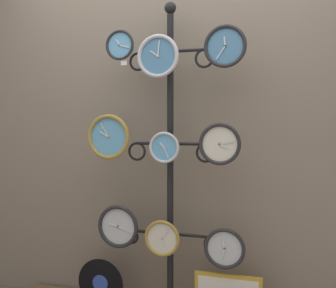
# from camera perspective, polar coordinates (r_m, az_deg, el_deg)

# --- Properties ---
(shop_wall) EXTENTS (4.40, 0.04, 2.80)m
(shop_wall) POSITION_cam_1_polar(r_m,az_deg,el_deg) (2.68, 1.32, 5.38)
(shop_wall) COLOR gray
(shop_wall) RESTS_ON ground_plane
(display_stand) EXTENTS (0.64, 0.38, 2.06)m
(display_stand) POSITION_cam_1_polar(r_m,az_deg,el_deg) (2.58, 0.33, -8.92)
(display_stand) COLOR black
(display_stand) RESTS_ON ground_plane
(clock_top_left) EXTENTS (0.19, 0.04, 0.19)m
(clock_top_left) POSITION_cam_1_polar(r_m,az_deg,el_deg) (2.60, -6.96, 14.05)
(clock_top_left) COLOR #60A8DB
(clock_top_center) EXTENTS (0.27, 0.04, 0.27)m
(clock_top_center) POSITION_cam_1_polar(r_m,az_deg,el_deg) (2.47, -1.44, 12.62)
(clock_top_center) COLOR #4C84B2
(clock_top_right) EXTENTS (0.25, 0.04, 0.25)m
(clock_top_right) POSITION_cam_1_polar(r_m,az_deg,el_deg) (2.38, 8.30, 13.85)
(clock_top_right) COLOR #4C84B2
(clock_middle_left) EXTENTS (0.29, 0.04, 0.29)m
(clock_middle_left) POSITION_cam_1_polar(r_m,az_deg,el_deg) (2.56, -8.60, 1.03)
(clock_middle_left) COLOR #60A8DB
(clock_middle_center) EXTENTS (0.20, 0.04, 0.20)m
(clock_middle_center) POSITION_cam_1_polar(r_m,az_deg,el_deg) (2.44, -0.51, -0.51)
(clock_middle_center) COLOR #60A8DB
(clock_middle_right) EXTENTS (0.25, 0.04, 0.25)m
(clock_middle_right) POSITION_cam_1_polar(r_m,az_deg,el_deg) (2.35, 7.54, -0.01)
(clock_middle_right) COLOR silver
(clock_bottom_left) EXTENTS (0.28, 0.04, 0.28)m
(clock_bottom_left) POSITION_cam_1_polar(r_m,az_deg,el_deg) (2.65, -7.23, -11.78)
(clock_bottom_left) COLOR silver
(clock_bottom_center) EXTENTS (0.23, 0.04, 0.23)m
(clock_bottom_center) POSITION_cam_1_polar(r_m,az_deg,el_deg) (2.53, -0.84, -13.51)
(clock_bottom_center) COLOR silver
(clock_bottom_right) EXTENTS (0.25, 0.04, 0.25)m
(clock_bottom_right) POSITION_cam_1_polar(r_m,az_deg,el_deg) (2.48, 8.23, -14.76)
(clock_bottom_right) COLOR silver
(vinyl_record) EXTENTS (0.33, 0.01, 0.33)m
(vinyl_record) POSITION_cam_1_polar(r_m,az_deg,el_deg) (2.82, -9.78, -19.26)
(vinyl_record) COLOR black
(vinyl_record) RESTS_ON low_shelf
(price_tag_upper) EXTENTS (0.04, 0.00, 0.03)m
(price_tag_upper) POSITION_cam_1_polar(r_m,az_deg,el_deg) (2.57, -6.43, 11.61)
(price_tag_upper) COLOR white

